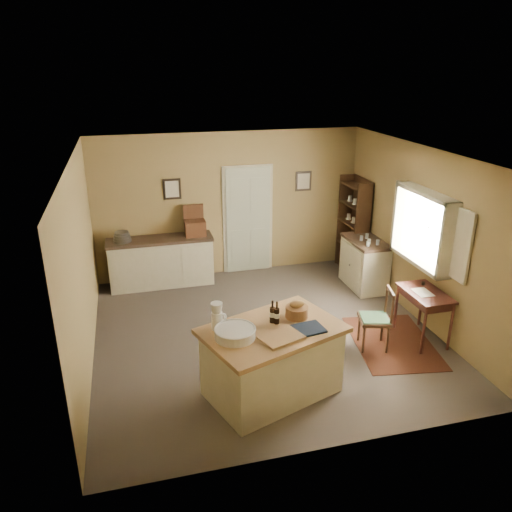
{
  "coord_description": "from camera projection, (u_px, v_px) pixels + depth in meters",
  "views": [
    {
      "loc": [
        -1.81,
        -6.39,
        3.87
      ],
      "look_at": [
        -0.05,
        0.31,
        1.15
      ],
      "focal_mm": 35.0,
      "sensor_mm": 36.0,
      "label": 1
    }
  ],
  "objects": [
    {
      "name": "work_island",
      "position": [
        272.0,
        359.0,
        6.07
      ],
      "size": [
        1.88,
        1.53,
        1.2
      ],
      "rotation": [
        0.0,
        0.0,
        0.34
      ],
      "color": "beige",
      "rests_on": "ground"
    },
    {
      "name": "wall_back",
      "position": [
        229.0,
        205.0,
        9.35
      ],
      "size": [
        5.0,
        0.1,
        2.7
      ],
      "primitive_type": "cube",
      "color": "olive",
      "rests_on": "ground"
    },
    {
      "name": "window",
      "position": [
        426.0,
        228.0,
        7.42
      ],
      "size": [
        0.25,
        1.99,
        1.12
      ],
      "color": "beige",
      "rests_on": "ground"
    },
    {
      "name": "wall_front",
      "position": [
        334.0,
        339.0,
        4.85
      ],
      "size": [
        5.0,
        0.1,
        2.7
      ],
      "primitive_type": "cube",
      "color": "olive",
      "rests_on": "ground"
    },
    {
      "name": "right_cabinet",
      "position": [
        364.0,
        263.0,
        9.01
      ],
      "size": [
        0.56,
        1.01,
        0.99
      ],
      "color": "beige",
      "rests_on": "ground"
    },
    {
      "name": "door",
      "position": [
        248.0,
        219.0,
        9.52
      ],
      "size": [
        0.97,
        0.06,
        2.11
      ],
      "primitive_type": "cube",
      "color": "#B4BA9E",
      "rests_on": "ground"
    },
    {
      "name": "ceiling",
      "position": [
        266.0,
        155.0,
        6.61
      ],
      "size": [
        5.0,
        5.0,
        0.0
      ],
      "primitive_type": "plane",
      "color": "silver",
      "rests_on": "wall_back"
    },
    {
      "name": "wall_right",
      "position": [
        421.0,
        236.0,
        7.69
      ],
      "size": [
        0.1,
        5.0,
        2.7
      ],
      "primitive_type": "cube",
      "color": "olive",
      "rests_on": "ground"
    },
    {
      "name": "ground",
      "position": [
        265.0,
        333.0,
        7.6
      ],
      "size": [
        5.0,
        5.0,
        0.0
      ],
      "primitive_type": "plane",
      "color": "#63554B",
      "rests_on": "ground"
    },
    {
      "name": "desk_chair",
      "position": [
        374.0,
        320.0,
        7.07
      ],
      "size": [
        0.51,
        0.51,
        0.89
      ],
      "primitive_type": null,
      "rotation": [
        0.0,
        0.0,
        -0.26
      ],
      "color": "black",
      "rests_on": "ground"
    },
    {
      "name": "sideboard",
      "position": [
        162.0,
        260.0,
        9.09
      ],
      "size": [
        1.89,
        0.54,
        1.18
      ],
      "color": "beige",
      "rests_on": "ground"
    },
    {
      "name": "rug",
      "position": [
        392.0,
        342.0,
        7.35
      ],
      "size": [
        1.34,
        1.76,
        0.01
      ],
      "primitive_type": "cube",
      "rotation": [
        0.0,
        0.0,
        -0.16
      ],
      "color": "#452310",
      "rests_on": "ground"
    },
    {
      "name": "writing_desk",
      "position": [
        425.0,
        298.0,
        7.21
      ],
      "size": [
        0.51,
        0.83,
        0.82
      ],
      "color": "#3A1813",
      "rests_on": "ground"
    },
    {
      "name": "shelving_unit",
      "position": [
        355.0,
        226.0,
        9.58
      ],
      "size": [
        0.31,
        0.82,
        1.83
      ],
      "color": "black",
      "rests_on": "ground"
    },
    {
      "name": "framed_prints",
      "position": [
        240.0,
        185.0,
        9.25
      ],
      "size": [
        2.82,
        0.02,
        0.38
      ],
      "color": "black",
      "rests_on": "ground"
    },
    {
      "name": "wall_left",
      "position": [
        81.0,
        268.0,
        6.51
      ],
      "size": [
        0.1,
        5.0,
        2.7
      ],
      "primitive_type": "cube",
      "color": "olive",
      "rests_on": "ground"
    }
  ]
}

